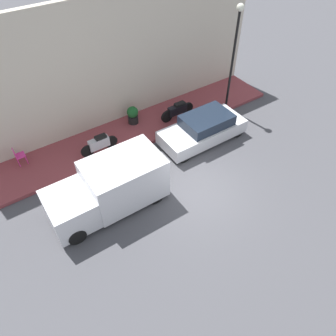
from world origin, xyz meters
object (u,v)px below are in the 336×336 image
cafe_chair (18,155)px  delivery_van (109,188)px  streetlamp (235,44)px  parked_car (203,129)px  motorcycle_black (178,110)px  potted_plant (133,115)px  scooter_silver (99,144)px

cafe_chair → delivery_van: bearing=-151.2°
streetlamp → parked_car: bearing=117.3°
parked_car → motorcycle_black: (1.95, 0.13, -0.02)m
potted_plant → cafe_chair: size_ratio=1.08×
delivery_van → motorcycle_black: delivery_van is taller
parked_car → scooter_silver: bearing=68.6°
scooter_silver → cafe_chair: (1.20, 3.25, 0.04)m
delivery_van → scooter_silver: 3.15m
streetlamp → cafe_chair: bearing=81.3°
motorcycle_black → cafe_chair: 7.74m
parked_car → streetlamp: size_ratio=0.80×
potted_plant → cafe_chair: 5.58m
delivery_van → scooter_silver: (2.97, -0.96, -0.39)m
parked_car → streetlamp: bearing=-62.7°
parked_car → motorcycle_black: parked_car is taller
scooter_silver → cafe_chair: size_ratio=2.10×
delivery_van → cafe_chair: delivery_van is taller
scooter_silver → motorcycle_black: size_ratio=0.93×
streetlamp → cafe_chair: 10.99m
delivery_van → parked_car: bearing=-77.8°
delivery_van → cafe_chair: bearing=28.8°
potted_plant → delivery_van: bearing=140.7°
scooter_silver → streetlamp: 7.81m
motorcycle_black → cafe_chair: cafe_chair is taller
motorcycle_black → delivery_van: bearing=120.2°
streetlamp → motorcycle_black: bearing=78.7°
streetlamp → potted_plant: streetlamp is taller
parked_car → scooter_silver: (1.78, 4.54, -0.03)m
delivery_van → motorcycle_black: bearing=-59.8°
delivery_van → streetlamp: 8.95m
parked_car → potted_plant: (2.84, 2.21, -0.01)m
motorcycle_black → streetlamp: (-0.56, -2.81, 2.93)m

